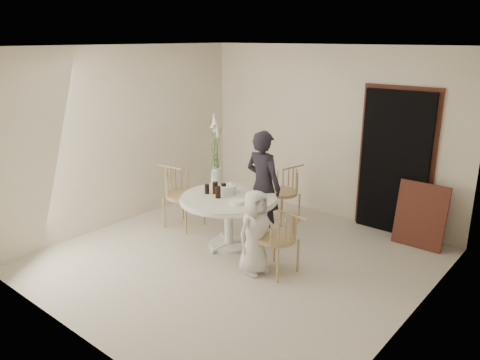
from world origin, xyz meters
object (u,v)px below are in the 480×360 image
Objects in this scene: girl at (263,186)px; flower_vase at (216,158)px; chair_right at (284,234)px; birthday_cake at (227,189)px; chair_left at (177,188)px; boy at (255,232)px; chair_far at (288,186)px; table at (229,204)px.

girl is 1.47× the size of flower_vase.
chair_right is 3.39× the size of birthday_cake.
chair_left is 0.87× the size of boy.
chair_far is 1.74m from chair_left.
girl reaches higher than birthday_cake.
chair_far reaches higher than chair_right.
table is 1.58× the size of chair_right.
chair_left is at bearing 176.31° from table.
chair_right is 0.35m from boy.
boy is 0.99m from birthday_cake.
table is 1.56× the size of chair_far.
chair_left reaches higher than birthday_cake.
birthday_cake is (-1.16, 0.28, 0.25)m from chair_right.
girl is at bearing -67.82° from chair_far.
boy is at bearing -109.18° from chair_left.
birthday_cake reaches higher than chair_far.
birthday_cake is (-0.29, -0.44, -0.00)m from girl.
girl is at bearing 40.32° from boy.
chair_far is 1.89m from boy.
girl is 1.08m from boy.
chair_right is (1.03, -1.59, -0.01)m from chair_far.
girl is (0.16, -0.86, 0.24)m from chair_far.
chair_far is at bearing -76.52° from girl.
girl is at bearing 56.65° from birthday_cake.
girl is 0.53m from birthday_cake.
table is 1.25× the size of boy.
chair_far is at bearing -47.10° from chair_left.
birthday_cake is (-0.09, 0.07, 0.17)m from table.
birthday_cake is at bearing -23.71° from flower_vase.
girl reaches higher than chair_far.
table is at bearing -79.94° from chair_far.
flower_vase is (-0.47, -1.16, 0.60)m from chair_far.
chair_left is at bearing -167.61° from flower_vase.
chair_far is at bearing -142.06° from chair_right.
table is 0.72m from flower_vase.
chair_far is 1.34m from birthday_cake.
chair_far is 0.91× the size of chair_left.
table is at bearing -37.51° from birthday_cake.
table is 0.58m from girl.
boy is 4.30× the size of birthday_cake.
birthday_cake is (-0.85, 0.44, 0.26)m from boy.
chair_right is 2.20m from chair_left.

